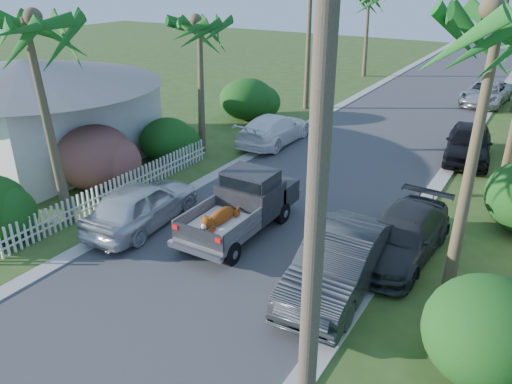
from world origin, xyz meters
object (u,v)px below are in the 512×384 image
Objects in this scene: pickup_truck at (246,202)px; parked_car_ln at (142,205)px; house_left at (30,114)px; utility_pole_b at (490,81)px; parked_car_lf at (274,129)px; palm_r_a at (500,12)px; parked_car_rf at (469,143)px; parked_car_rm at (401,236)px; palm_l_b at (198,21)px; parked_car_rn at (338,264)px; palm_l_a at (29,19)px; utility_pole_a at (312,286)px; parked_car_rd at (486,93)px.

pickup_truck is 3.65m from parked_car_ln.
house_left is (-9.24, 2.62, 1.31)m from parked_car_ln.
utility_pole_b is (18.60, 6.00, 2.48)m from house_left.
house_left reaches higher than parked_car_lf.
palm_r_a is (6.84, -0.08, 6.41)m from pickup_truck.
parked_car_rf is 5.76m from utility_pole_b.
utility_pole_b is (0.86, -4.28, 3.76)m from parked_car_rf.
house_left is at bearing 177.03° from palm_r_a.
parked_car_rm is 11.75m from parked_car_lf.
house_left reaches higher than parked_car_ln.
palm_l_b reaches higher than house_left.
palm_l_a reaches higher than parked_car_rn.
parked_car_rn reaches higher than parked_car_lf.
palm_l_a is at bearing 157.04° from utility_pole_a.
parked_car_rd is 16.72m from utility_pole_b.
parked_car_rd is 1.13× the size of parked_car_ln.
parked_car_rm is 13.56m from palm_l_b.
parked_car_rd is at bearing 96.22° from palm_r_a.
pickup_truck is at bearing -122.49° from parked_car_rf.
pickup_truck is 0.57× the size of house_left.
pickup_truck is 10.03m from palm_l_b.
parked_car_rf is 1.03× the size of parked_car_ln.
palm_r_a reaches higher than pickup_truck.
palm_r_a reaches higher than parked_car_ln.
parked_car_rf is 11.92m from parked_car_rd.
parked_car_rn is at bearing -36.61° from palm_l_b.
parked_car_rd is at bearing 79.42° from pickup_truck.
parked_car_rf is at bearing 92.55° from utility_pole_a.
parked_car_rm is 17.64m from house_left.
parked_car_rn is 13.06m from parked_car_rf.
parked_car_rf reaches higher than parked_car_rd.
parked_car_rd is 27.83m from house_left.
parked_car_lf is at bearing 140.47° from palm_r_a.
utility_pole_a is at bearing -95.00° from palm_r_a.
parked_car_ln is 0.53× the size of utility_pole_a.
house_left is at bearing -157.16° from parked_car_rf.
parked_car_ln is at bearing -152.26° from pickup_truck.
utility_pole_a reaches higher than palm_l_a.
utility_pole_a is (-0.70, -8.00, -2.82)m from palm_r_a.
parked_car_ln is at bearing -102.39° from parked_car_rd.
palm_l_b is (-0.60, 9.00, -0.79)m from palm_l_a.
pickup_truck is 12.54m from house_left.
utility_pole_b is (6.14, 6.92, 3.59)m from pickup_truck.
palm_r_a reaches higher than house_left.
palm_l_b is 14.47m from palm_r_a.
palm_l_b reaches higher than parked_car_rd.
palm_l_a is (-5.66, -3.08, 5.92)m from pickup_truck.
parked_car_rm is 0.56× the size of house_left.
house_left is at bearing 167.76° from parked_car_rn.
parked_car_lf is 10.74m from utility_pole_b.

